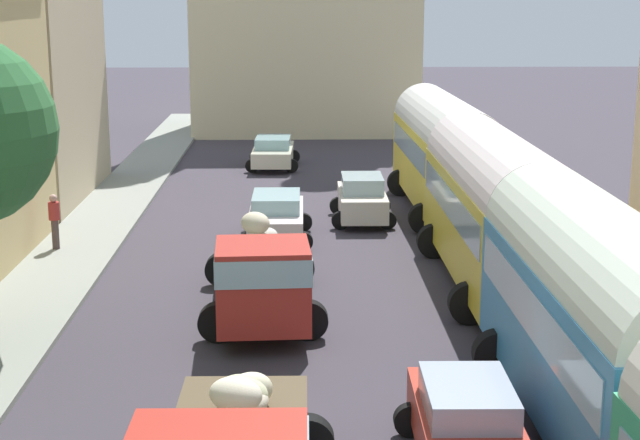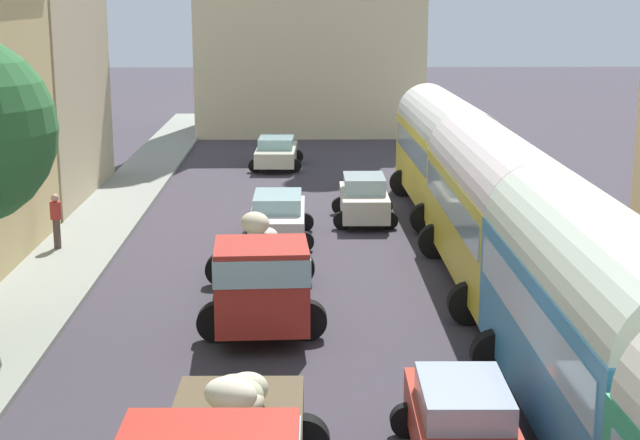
% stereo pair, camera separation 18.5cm
% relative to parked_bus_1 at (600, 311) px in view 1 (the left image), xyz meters
% --- Properties ---
extents(ground_plane, '(154.00, 154.00, 0.00)m').
position_rel_parked_bus_1_xyz_m(ground_plane, '(-4.60, 11.50, -2.32)').
color(ground_plane, '#3B353E').
extents(sidewalk_left, '(2.50, 70.00, 0.14)m').
position_rel_parked_bus_1_xyz_m(sidewalk_left, '(-11.85, 11.50, -2.25)').
color(sidewalk_left, gray).
rests_on(sidewalk_left, ground).
extents(sidewalk_right, '(2.50, 70.00, 0.14)m').
position_rel_parked_bus_1_xyz_m(sidewalk_right, '(2.65, 11.50, -2.25)').
color(sidewalk_right, '#A09795').
rests_on(sidewalk_right, ground).
extents(building_left_3, '(6.21, 9.22, 13.92)m').
position_rel_parked_bus_1_xyz_m(building_left_3, '(-15.92, 20.86, 4.67)').
color(building_left_3, tan).
rests_on(building_left_3, ground).
extents(parked_bus_1, '(3.31, 8.74, 4.18)m').
position_rel_parked_bus_1_xyz_m(parked_bus_1, '(0.00, 0.00, 0.00)').
color(parked_bus_1, teal).
rests_on(parked_bus_1, ground).
extents(parked_bus_2, '(3.29, 9.54, 4.18)m').
position_rel_parked_bus_1_xyz_m(parked_bus_2, '(0.00, 9.00, 0.00)').
color(parked_bus_2, gold).
rests_on(parked_bus_2, ground).
extents(parked_bus_3, '(3.35, 9.93, 4.17)m').
position_rel_parked_bus_1_xyz_m(parked_bus_3, '(0.00, 18.00, 0.01)').
color(parked_bus_3, yellow).
rests_on(parked_bus_3, ground).
extents(cargo_truck_1, '(3.15, 7.29, 2.32)m').
position_rel_parked_bus_1_xyz_m(cargo_truck_1, '(-6.03, 6.33, -1.11)').
color(cargo_truck_1, '#AE2A22').
rests_on(cargo_truck_1, ground).
extents(car_0, '(2.29, 4.15, 1.51)m').
position_rel_parked_bus_1_xyz_m(car_0, '(-5.82, 14.08, -1.55)').
color(car_0, silver).
rests_on(car_0, ground).
extents(car_1, '(2.41, 4.10, 1.38)m').
position_rel_parked_bus_1_xyz_m(car_1, '(-6.20, 27.39, -1.60)').
color(car_1, beige).
rests_on(car_1, ground).
extents(car_3, '(2.23, 3.85, 1.48)m').
position_rel_parked_bus_1_xyz_m(car_3, '(-2.45, -1.14, -1.56)').
color(car_3, '#B33021').
rests_on(car_3, ground).
extents(car_4, '(2.18, 3.68, 1.59)m').
position_rel_parked_bus_1_xyz_m(car_4, '(-2.95, 16.71, -1.52)').
color(car_4, beige).
rests_on(car_4, ground).
extents(pedestrian_0, '(0.39, 0.39, 1.81)m').
position_rel_parked_bus_1_xyz_m(pedestrian_0, '(-12.44, 12.75, -1.27)').
color(pedestrian_0, '#4B3B39').
rests_on(pedestrian_0, ground).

